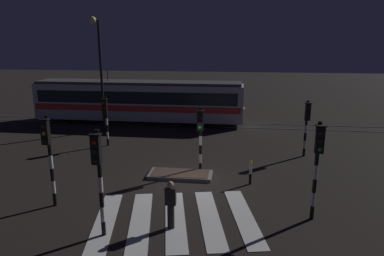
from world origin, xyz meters
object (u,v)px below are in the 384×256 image
(bollard_island_edge, at_px, (250,172))
(traffic_light_corner_near_left, at_px, (48,148))
(street_lamp_trackside_left, at_px, (99,62))
(traffic_light_kerb_mid_left, at_px, (98,168))
(traffic_light_corner_near_right, at_px, (318,157))
(tram, at_px, (139,101))
(traffic_light_median_centre, at_px, (200,131))
(pedestrian_waiting_at_kerb, at_px, (171,205))
(traffic_light_corner_far_left, at_px, (106,114))
(traffic_light_corner_far_right, at_px, (307,120))

(bollard_island_edge, bearing_deg, traffic_light_corner_near_left, -157.18)
(street_lamp_trackside_left, bearing_deg, traffic_light_kerb_mid_left, -68.62)
(bollard_island_edge, bearing_deg, traffic_light_kerb_mid_left, -134.23)
(traffic_light_corner_near_right, relative_size, tram, 0.22)
(traffic_light_corner_near_right, distance_m, traffic_light_corner_near_left, 9.66)
(tram, bearing_deg, traffic_light_kerb_mid_left, -78.18)
(traffic_light_median_centre, xyz_separation_m, pedestrian_waiting_at_kerb, (-0.40, -5.35, -1.21))
(traffic_light_median_centre, height_order, traffic_light_corner_far_left, traffic_light_median_centre)
(traffic_light_corner_near_left, bearing_deg, traffic_light_corner_far_right, 35.06)
(traffic_light_corner_far_right, relative_size, bollard_island_edge, 2.81)
(traffic_light_corner_near_right, height_order, pedestrian_waiting_at_kerb, traffic_light_corner_near_right)
(traffic_light_corner_near_right, bearing_deg, bollard_island_edge, 125.18)
(street_lamp_trackside_left, height_order, tram, street_lamp_trackside_left)
(traffic_light_corner_near_left, height_order, traffic_light_median_centre, traffic_light_corner_near_left)
(traffic_light_median_centre, xyz_separation_m, tram, (-5.90, 10.07, -0.34))
(traffic_light_corner_far_right, height_order, tram, tram)
(traffic_light_corner_far_left, bearing_deg, bollard_island_edge, -29.56)
(pedestrian_waiting_at_kerb, relative_size, bollard_island_edge, 1.54)
(traffic_light_median_centre, xyz_separation_m, traffic_light_corner_far_left, (-6.08, 3.63, -0.10))
(traffic_light_corner_far_left, bearing_deg, traffic_light_corner_far_right, -2.56)
(traffic_light_corner_far_right, xyz_separation_m, bollard_island_edge, (-3.07, -4.28, -1.50))
(traffic_light_corner_far_left, xyz_separation_m, bollard_island_edge, (8.45, -4.79, -1.42))
(traffic_light_corner_near_left, height_order, traffic_light_corner_far_left, traffic_light_corner_near_left)
(traffic_light_corner_far_left, height_order, street_lamp_trackside_left, street_lamp_trackside_left)
(bollard_island_edge, bearing_deg, pedestrian_waiting_at_kerb, -123.58)
(traffic_light_corner_far_right, bearing_deg, street_lamp_trackside_left, 163.21)
(traffic_light_corner_near_left, distance_m, tram, 14.45)
(traffic_light_corner_far_left, bearing_deg, traffic_light_median_centre, -30.83)
(traffic_light_corner_near_left, relative_size, street_lamp_trackside_left, 0.46)
(street_lamp_trackside_left, relative_size, pedestrian_waiting_at_kerb, 4.54)
(street_lamp_trackside_left, bearing_deg, tram, 59.23)
(traffic_light_corner_near_right, bearing_deg, traffic_light_corner_far_left, 143.64)
(traffic_light_corner_near_left, height_order, pedestrian_waiting_at_kerb, traffic_light_corner_near_left)
(traffic_light_corner_near_left, bearing_deg, bollard_island_edge, 22.82)
(traffic_light_corner_near_right, relative_size, street_lamp_trackside_left, 0.46)
(traffic_light_corner_near_left, relative_size, tram, 0.22)
(traffic_light_corner_far_right, height_order, traffic_light_median_centre, traffic_light_median_centre)
(bollard_island_edge, bearing_deg, traffic_light_corner_far_right, 54.32)
(street_lamp_trackside_left, xyz_separation_m, pedestrian_waiting_at_kerb, (7.28, -12.42, -4.00))
(street_lamp_trackside_left, relative_size, tram, 0.48)
(traffic_light_median_centre, height_order, pedestrian_waiting_at_kerb, traffic_light_median_centre)
(traffic_light_corner_near_left, distance_m, traffic_light_median_centre, 6.77)
(tram, relative_size, pedestrian_waiting_at_kerb, 9.48)
(tram, bearing_deg, traffic_light_corner_near_left, -87.16)
(traffic_light_kerb_mid_left, xyz_separation_m, traffic_light_median_centre, (2.50, 6.17, -0.28))
(traffic_light_corner_far_right, xyz_separation_m, pedestrian_waiting_at_kerb, (-5.85, -8.46, -1.18))
(pedestrian_waiting_at_kerb, bearing_deg, traffic_light_corner_far_right, 55.35)
(traffic_light_corner_far_left, height_order, tram, tram)
(street_lamp_trackside_left, xyz_separation_m, tram, (1.78, 3.00, -3.12))
(traffic_light_corner_near_right, relative_size, traffic_light_kerb_mid_left, 1.00)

